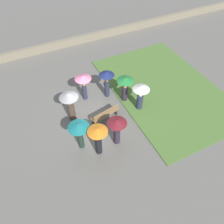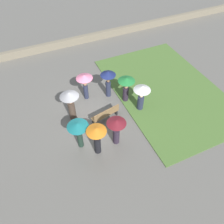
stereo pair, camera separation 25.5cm
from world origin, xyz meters
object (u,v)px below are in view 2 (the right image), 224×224
at_px(crowd_person_pink, 85,81).
at_px(crowd_person_navy, 108,79).
at_px(crowd_person_grey, 70,101).
at_px(crowd_person_orange, 97,136).
at_px(crowd_person_green, 126,85).
at_px(park_bench, 106,114).
at_px(crowd_person_white, 142,94).
at_px(crowd_person_teal, 78,129).
at_px(crowd_person_maroon, 116,127).

bearing_deg(crowd_person_pink, crowd_person_navy, -44.75).
height_order(crowd_person_grey, crowd_person_orange, crowd_person_grey).
xyz_separation_m(crowd_person_green, crowd_person_grey, (3.47, 0.05, 0.15)).
relative_size(park_bench, crowd_person_orange, 0.91).
xyz_separation_m(crowd_person_white, crowd_person_teal, (4.17, 1.09, 0.15)).
bearing_deg(crowd_person_white, crowd_person_maroon, -23.90).
height_order(crowd_person_green, crowd_person_white, crowd_person_white).
bearing_deg(crowd_person_maroon, crowd_person_white, 148.04).
bearing_deg(crowd_person_navy, crowd_person_white, 166.22).
height_order(crowd_person_maroon, crowd_person_navy, crowd_person_navy).
height_order(crowd_person_green, crowd_person_grey, crowd_person_grey).
xyz_separation_m(crowd_person_grey, crowd_person_white, (-3.95, 0.97, -0.14)).
bearing_deg(crowd_person_pink, crowd_person_teal, -143.55).
bearing_deg(crowd_person_orange, crowd_person_teal, -54.48).
relative_size(crowd_person_grey, crowd_person_teal, 1.10).
height_order(crowd_person_pink, crowd_person_navy, crowd_person_navy).
bearing_deg(crowd_person_navy, crowd_person_maroon, 114.89).
distance_m(crowd_person_green, crowd_person_teal, 4.25).
bearing_deg(crowd_person_pink, crowd_person_orange, -130.72).
xyz_separation_m(crowd_person_green, crowd_person_pink, (2.18, -1.24, 0.11)).
relative_size(park_bench, crowd_person_teal, 0.95).
bearing_deg(crowd_person_maroon, crowd_person_teal, -83.57).
height_order(crowd_person_pink, crowd_person_orange, crowd_person_orange).
distance_m(park_bench, crowd_person_white, 2.39).
relative_size(crowd_person_grey, crowd_person_pink, 1.11).
distance_m(crowd_person_teal, crowd_person_pink, 3.67).
bearing_deg(crowd_person_orange, crowd_person_navy, -129.37).
bearing_deg(crowd_person_grey, crowd_person_maroon, -147.78).
bearing_deg(crowd_person_grey, crowd_person_teal, 174.96).
bearing_deg(park_bench, crowd_person_grey, -40.24).
bearing_deg(crowd_person_white, park_bench, -59.37).
xyz_separation_m(crowd_person_green, crowd_person_orange, (3.00, 2.82, 0.08)).
distance_m(crowd_person_teal, crowd_person_orange, 0.99).
relative_size(crowd_person_maroon, crowd_person_teal, 0.98).
height_order(park_bench, crowd_person_green, crowd_person_green).
height_order(park_bench, crowd_person_navy, crowd_person_navy).
height_order(park_bench, crowd_person_maroon, crowd_person_maroon).
xyz_separation_m(crowd_person_green, crowd_person_navy, (0.81, -0.86, 0.13)).
distance_m(crowd_person_white, crowd_person_navy, 2.29).
distance_m(crowd_person_maroon, crowd_person_pink, 3.91).
bearing_deg(crowd_person_white, crowd_person_navy, -114.28).
height_order(crowd_person_maroon, crowd_person_orange, crowd_person_orange).
xyz_separation_m(crowd_person_maroon, crowd_person_teal, (1.80, -0.55, 0.14)).
relative_size(crowd_person_green, crowd_person_orange, 0.94).
relative_size(park_bench, crowd_person_green, 0.96).
relative_size(park_bench, crowd_person_grey, 0.87).
relative_size(crowd_person_white, crowd_person_navy, 0.94).
xyz_separation_m(crowd_person_white, crowd_person_pink, (2.66, -2.26, 0.10)).
bearing_deg(crowd_person_teal, crowd_person_maroon, -28.60).
relative_size(crowd_person_green, crowd_person_maroon, 1.00).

